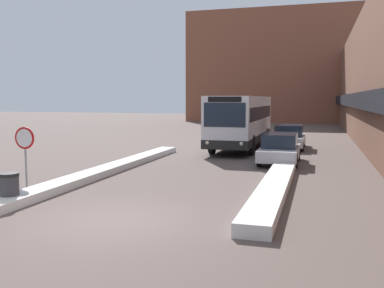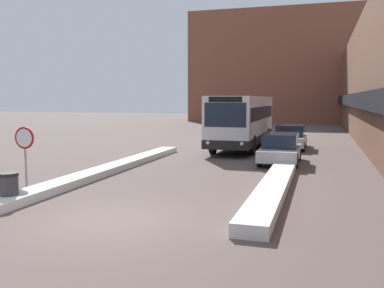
{
  "view_description": "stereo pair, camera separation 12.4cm",
  "coord_description": "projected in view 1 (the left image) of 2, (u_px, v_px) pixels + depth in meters",
  "views": [
    {
      "loc": [
        4.95,
        -9.75,
        3.12
      ],
      "look_at": [
        -0.01,
        7.03,
        1.28
      ],
      "focal_mm": 40.0,
      "sensor_mm": 36.0,
      "label": 1
    },
    {
      "loc": [
        5.07,
        -9.72,
        3.12
      ],
      "look_at": [
        -0.01,
        7.03,
        1.28
      ],
      "focal_mm": 40.0,
      "sensor_mm": 36.0,
      "label": 2
    }
  ],
  "objects": [
    {
      "name": "building_backdrop_far",
      "position": [
        283.0,
        67.0,
        59.61
      ],
      "size": [
        26.0,
        8.0,
        15.16
      ],
      "color": "brown",
      "rests_on": "ground_plane"
    },
    {
      "name": "stop_sign",
      "position": [
        25.0,
        145.0,
        14.61
      ],
      "size": [
        0.76,
        0.08,
        2.18
      ],
      "color": "gray",
      "rests_on": "ground_plane"
    },
    {
      "name": "parked_car_front",
      "position": [
        280.0,
        148.0,
        20.79
      ],
      "size": [
        1.83,
        4.25,
        1.46
      ],
      "color": "#B7B7BC",
      "rests_on": "ground_plane"
    },
    {
      "name": "snow_bank_right",
      "position": [
        277.0,
        182.0,
        15.32
      ],
      "size": [
        0.9,
        12.32,
        0.35
      ],
      "color": "silver",
      "rests_on": "ground_plane"
    },
    {
      "name": "trash_bin",
      "position": [
        9.0,
        189.0,
        12.64
      ],
      "size": [
        0.59,
        0.59,
        0.95
      ],
      "color": "#38383D",
      "rests_on": "ground_plane"
    },
    {
      "name": "snow_bank_left",
      "position": [
        104.0,
        171.0,
        17.87
      ],
      "size": [
        0.9,
        16.2,
        0.28
      ],
      "color": "silver",
      "rests_on": "ground_plane"
    },
    {
      "name": "ground_plane",
      "position": [
        115.0,
        220.0,
        11.02
      ],
      "size": [
        160.0,
        160.0,
        0.0
      ],
      "primitive_type": "plane",
      "color": "brown"
    },
    {
      "name": "parked_car_back",
      "position": [
        289.0,
        137.0,
        27.17
      ],
      "size": [
        1.92,
        4.49,
        1.5
      ],
      "color": "silver",
      "rests_on": "ground_plane"
    },
    {
      "name": "city_bus",
      "position": [
        242.0,
        120.0,
        27.12
      ],
      "size": [
        2.55,
        10.54,
        3.29
      ],
      "color": "silver",
      "rests_on": "ground_plane"
    }
  ]
}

